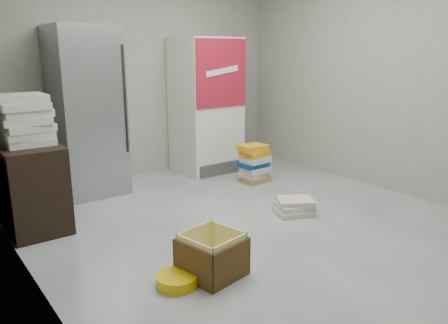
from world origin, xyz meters
TOP-DOWN VIEW (x-y plane):
  - ground at (0.00, 0.00)m, footprint 5.00×5.00m
  - room_shell at (0.00, 0.00)m, footprint 4.04×5.04m
  - steel_fridge at (-0.90, 2.13)m, footprint 0.70×0.72m
  - coke_cooler at (0.75, 2.12)m, footprint 0.80×0.73m
  - wood_shelf at (-1.73, 1.40)m, footprint 0.50×0.80m
  - supply_box_stack at (-1.72, 1.40)m, footprint 0.44×0.43m
  - phonebook_stack_main at (0.89, 1.27)m, footprint 0.38×0.32m
  - phonebook_stack_side at (0.49, 0.17)m, footprint 0.46×0.42m
  - cardboard_box at (-0.91, -0.34)m, footprint 0.48×0.48m
  - bucket_lid at (-1.20, -0.32)m, footprint 0.37×0.37m

SIDE VIEW (x-z plane):
  - ground at x=0.00m, z-range 0.00..0.00m
  - bucket_lid at x=-1.20m, z-range 0.00..0.08m
  - phonebook_stack_side at x=0.49m, z-range 0.00..0.16m
  - cardboard_box at x=-0.91m, z-range -0.03..0.30m
  - phonebook_stack_main at x=0.89m, z-range 0.00..0.49m
  - wood_shelf at x=-1.73m, z-range 0.00..0.80m
  - coke_cooler at x=0.75m, z-range 0.00..1.80m
  - steel_fridge at x=-0.90m, z-range 0.00..1.90m
  - supply_box_stack at x=-1.72m, z-range 0.80..1.25m
  - room_shell at x=0.00m, z-range 0.39..3.21m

